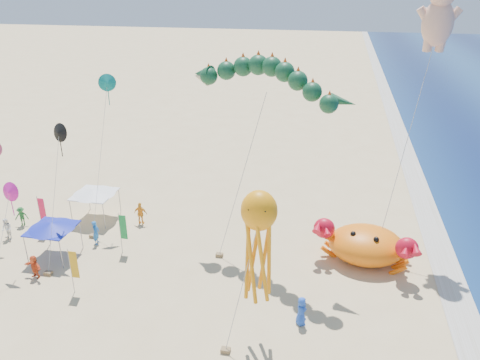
% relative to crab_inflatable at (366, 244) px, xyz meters
% --- Properties ---
extents(ground, '(320.00, 320.00, 0.00)m').
position_rel_crab_inflatable_xyz_m(ground, '(-6.51, -4.38, -1.36)').
color(ground, '#D1B784').
rests_on(ground, ground).
extents(foam_strip, '(320.00, 320.00, 0.00)m').
position_rel_crab_inflatable_xyz_m(foam_strip, '(5.49, -4.38, -1.35)').
color(foam_strip, silver).
rests_on(foam_strip, ground).
extents(crab_inflatable, '(7.05, 5.59, 3.09)m').
position_rel_crab_inflatable_xyz_m(crab_inflatable, '(0.00, 0.00, 0.00)').
color(crab_inflatable, orange).
rests_on(crab_inflatable, ground).
extents(dragon_kite, '(11.32, 5.88, 13.42)m').
position_rel_crab_inflatable_xyz_m(dragon_kite, '(-7.48, 0.35, 10.81)').
color(dragon_kite, '#103C23').
rests_on(dragon_kite, ground).
extents(cherub_kite, '(3.84, 5.69, 18.32)m').
position_rel_crab_inflatable_xyz_m(cherub_kite, '(3.20, 4.64, 14.82)').
color(cherub_kite, '#EDAC90').
rests_on(cherub_kite, ground).
extents(octopus_kite, '(2.61, 2.49, 8.98)m').
position_rel_crab_inflatable_xyz_m(octopus_kite, '(-6.16, -9.08, 5.02)').
color(octopus_kite, orange).
rests_on(octopus_kite, ground).
extents(canopy_blue, '(3.22, 3.22, 2.71)m').
position_rel_crab_inflatable_xyz_m(canopy_blue, '(-21.72, -3.83, 1.08)').
color(canopy_blue, gray).
rests_on(canopy_blue, ground).
extents(canopy_white, '(3.40, 3.40, 2.71)m').
position_rel_crab_inflatable_xyz_m(canopy_white, '(-21.53, 1.99, 1.08)').
color(canopy_white, gray).
rests_on(canopy_white, ground).
extents(feather_flags, '(8.23, 6.37, 3.20)m').
position_rel_crab_inflatable_xyz_m(feather_flags, '(-21.02, -4.40, 0.65)').
color(feather_flags, gray).
rests_on(feather_flags, ground).
extents(beachgoers, '(24.04, 10.12, 1.89)m').
position_rel_crab_inflatable_xyz_m(beachgoers, '(-19.62, -2.91, -0.49)').
color(beachgoers, blue).
rests_on(beachgoers, ground).
extents(small_kites, '(8.40, 11.47, 11.94)m').
position_rel_crab_inflatable_xyz_m(small_kites, '(-22.53, -2.09, 6.02)').
color(small_kites, '#CD4468').
rests_on(small_kites, ground).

